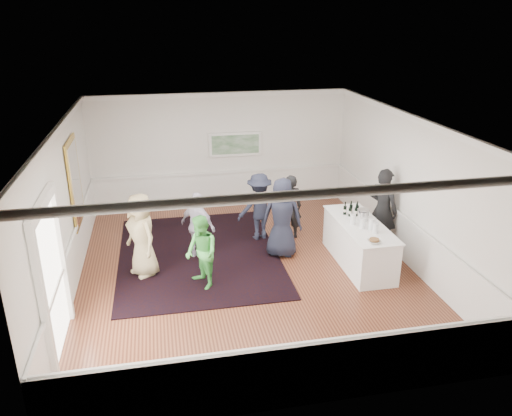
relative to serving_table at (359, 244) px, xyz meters
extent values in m
plane|color=brown|center=(-2.43, 0.13, -0.48)|extent=(8.00, 8.00, 0.00)
cube|color=white|center=(-2.43, 0.13, 2.72)|extent=(7.00, 8.00, 0.02)
cube|color=white|center=(-5.93, 0.13, 1.12)|extent=(0.02, 8.00, 3.20)
cube|color=white|center=(1.07, 0.13, 1.12)|extent=(0.02, 8.00, 3.20)
cube|color=white|center=(-2.43, 4.13, 1.12)|extent=(7.00, 0.02, 3.20)
cube|color=white|center=(-2.43, -3.87, 1.12)|extent=(7.00, 0.02, 3.20)
cube|color=gold|center=(-5.89, 1.43, 1.32)|extent=(0.04, 1.25, 1.85)
cube|color=white|center=(-5.86, 1.43, 1.32)|extent=(0.01, 1.05, 1.65)
cube|color=white|center=(-5.86, -2.59, 0.72)|extent=(0.10, 0.14, 2.40)
cube|color=white|center=(-5.86, -0.95, 0.72)|extent=(0.10, 0.14, 2.40)
cube|color=white|center=(-5.86, -1.77, 2.00)|extent=(0.10, 1.78, 0.16)
cube|color=white|center=(-5.90, -1.77, 0.72)|extent=(0.02, 1.50, 2.40)
cube|color=white|center=(-2.03, 4.08, 1.30)|extent=(1.44, 0.05, 0.66)
cube|color=#235E25|center=(-2.03, 4.04, 1.30)|extent=(1.30, 0.01, 0.52)
cube|color=black|center=(-3.38, 1.10, -0.47)|extent=(3.56, 4.65, 0.02)
cube|color=white|center=(0.00, 0.00, -0.01)|extent=(0.83, 2.29, 0.94)
cube|color=white|center=(0.00, 0.00, 0.46)|extent=(0.89, 2.35, 0.02)
imported|color=black|center=(0.77, 0.57, 0.50)|extent=(0.79, 0.85, 1.95)
imported|color=tan|center=(-4.57, 0.45, 0.41)|extent=(0.93, 1.04, 1.78)
imported|color=green|center=(-3.43, -0.31, 0.27)|extent=(0.80, 0.89, 1.50)
imported|color=silver|center=(-3.38, 0.96, 0.29)|extent=(0.91, 0.90, 1.54)
imported|color=#1B1E2D|center=(-1.85, 1.72, 0.34)|extent=(1.15, 0.79, 1.65)
imported|color=black|center=(-1.11, 1.65, 0.32)|extent=(0.63, 0.46, 1.59)
imported|color=#1B1E2D|center=(-1.53, 0.75, 0.43)|extent=(1.03, 0.84, 1.81)
cylinder|color=#68BD43|center=(-0.06, -0.24, 0.59)|extent=(0.12, 0.12, 0.24)
cylinder|color=#DA4045|center=(0.10, -0.32, 0.59)|extent=(0.12, 0.12, 0.24)
cylinder|color=#80C145|center=(-0.18, 0.00, 0.59)|extent=(0.12, 0.12, 0.24)
cylinder|color=white|center=(0.10, -0.52, 0.59)|extent=(0.12, 0.12, 0.24)
cylinder|color=silver|center=(0.11, 0.17, 0.59)|extent=(0.26, 0.26, 0.25)
imported|color=white|center=(-0.11, -0.95, 0.50)|extent=(0.26, 0.26, 0.06)
cylinder|color=olive|center=(-0.11, -0.95, 0.53)|extent=(0.19, 0.19, 0.04)
camera|label=1|loc=(-4.11, -9.13, 4.64)|focal=35.00mm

